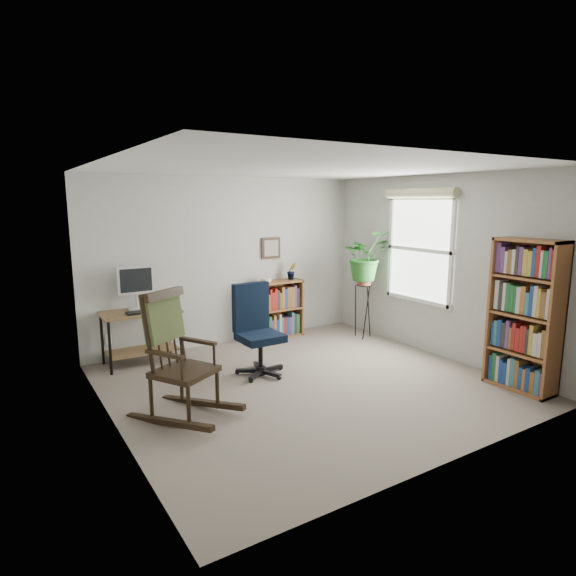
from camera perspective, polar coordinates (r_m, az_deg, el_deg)
floor at (r=5.62m, az=2.21°, el=-11.22°), size 4.20×4.00×0.00m
ceiling at (r=5.24m, az=2.40°, el=14.01°), size 4.20×4.00×0.00m
wall_back at (r=7.02m, az=-6.97°, el=3.18°), size 4.20×0.00×2.40m
wall_front at (r=3.85m, az=19.39°, el=-3.22°), size 4.20×0.00×2.40m
wall_left at (r=4.48m, az=-20.48°, el=-1.44°), size 0.00×4.00×2.40m
wall_right at (r=6.70m, az=17.31°, el=2.45°), size 0.00×4.00×2.40m
window at (r=6.85m, az=15.27°, el=4.40°), size 0.12×1.20×1.50m
desk at (r=6.44m, az=-16.94°, el=-5.61°), size 0.95×0.53×0.69m
monitor at (r=6.44m, az=-17.56°, el=0.04°), size 0.46×0.16×0.56m
keyboard at (r=6.25m, az=-16.82°, el=-2.73°), size 0.40×0.15×0.02m
office_chair at (r=5.72m, az=-3.30°, el=-4.97°), size 0.63×0.63×1.11m
rocking_chair at (r=4.71m, az=-12.22°, el=-7.69°), size 1.10×1.26×1.25m
low_bookshelf at (r=7.31m, az=-1.37°, el=-2.55°), size 0.82×0.27×0.87m
tall_bookshelf at (r=5.82m, az=26.25°, el=-2.96°), size 0.31×0.73×1.66m
plant_stand at (r=7.38m, az=8.94°, el=-2.22°), size 0.34×0.34×0.95m
spider_plant at (r=7.23m, az=9.19°, el=6.62°), size 1.69×1.88×1.46m
potted_plant_small at (r=7.37m, az=0.44°, el=1.43°), size 0.13×0.24×0.11m
framed_picture at (r=7.29m, az=-2.01°, el=4.75°), size 0.32×0.04×0.32m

